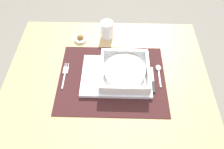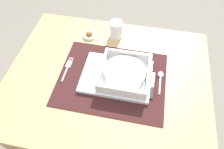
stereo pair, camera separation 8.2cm
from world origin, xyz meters
name	(u,v)px [view 1 (the left image)]	position (x,y,z in m)	size (l,w,h in m)	color
ground_plane	(109,136)	(0.00, 0.00, 0.00)	(6.00, 6.00, 0.00)	gray
dining_table	(108,92)	(0.00, 0.00, 0.63)	(0.86, 0.69, 0.76)	tan
placemat	(112,78)	(0.02, -0.01, 0.76)	(0.44, 0.35, 0.00)	#381919
serving_plate	(116,76)	(0.04, 0.00, 0.77)	(0.29, 0.21, 0.02)	white
porridge_bowl	(125,72)	(0.07, 0.00, 0.80)	(0.20, 0.20, 0.05)	white
fork	(65,73)	(-0.18, 0.01, 0.76)	(0.02, 0.13, 0.00)	silver
spoon	(159,70)	(0.22, 0.04, 0.76)	(0.02, 0.11, 0.01)	silver
butter_knife	(153,81)	(0.19, -0.02, 0.76)	(0.01, 0.13, 0.01)	black
bread_knife	(147,83)	(0.17, -0.03, 0.76)	(0.01, 0.13, 0.01)	#59331E
drinking_glass	(107,30)	(-0.01, 0.25, 0.79)	(0.06, 0.06, 0.08)	white
condiment_saucer	(81,38)	(-0.14, 0.22, 0.77)	(0.06, 0.06, 0.03)	white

